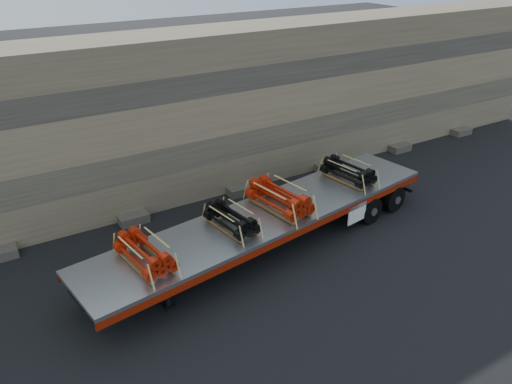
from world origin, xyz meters
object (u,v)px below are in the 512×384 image
at_px(trailer, 269,230).
at_px(bundle_midrear, 279,198).
at_px(bundle_rear, 348,172).
at_px(bundle_front, 145,254).
at_px(bundle_midfront, 231,220).

height_order(trailer, bundle_midrear, bundle_midrear).
relative_size(trailer, bundle_midrear, 5.89).
bearing_deg(bundle_rear, bundle_midrear, -180.00).
bearing_deg(bundle_front, bundle_midrear, -0.00).
distance_m(bundle_midfront, bundle_rear, 6.01).
distance_m(trailer, bundle_rear, 4.44).
distance_m(trailer, bundle_front, 5.12).
bearing_deg(bundle_midfront, trailer, 0.00).
xyz_separation_m(bundle_front, bundle_rear, (9.20, 1.41, -0.00)).
xyz_separation_m(bundle_midrear, bundle_rear, (3.76, 0.58, -0.06)).
relative_size(bundle_front, bundle_rear, 1.01).
bearing_deg(bundle_front, bundle_rear, 0.00).
bearing_deg(trailer, bundle_front, -180.00).
bearing_deg(bundle_midrear, bundle_front, 180.00).
bearing_deg(bundle_rear, bundle_front, 180.00).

